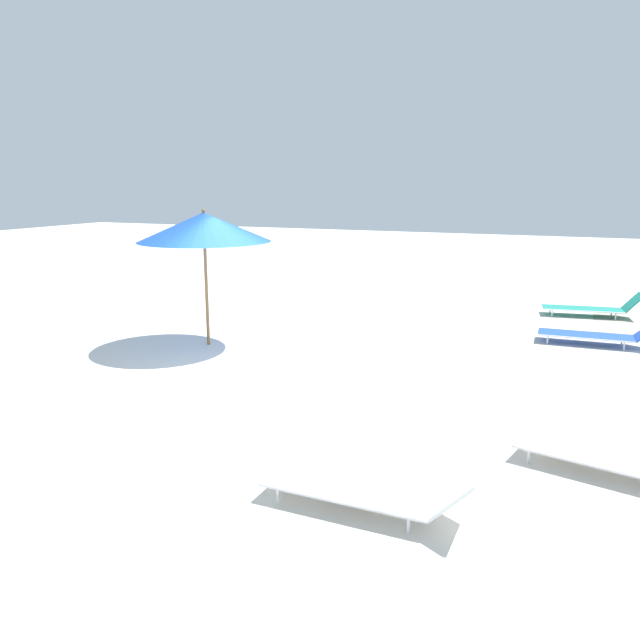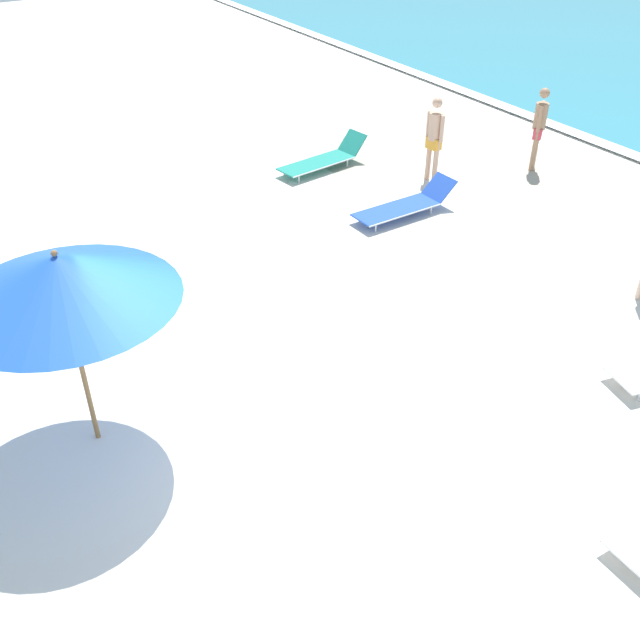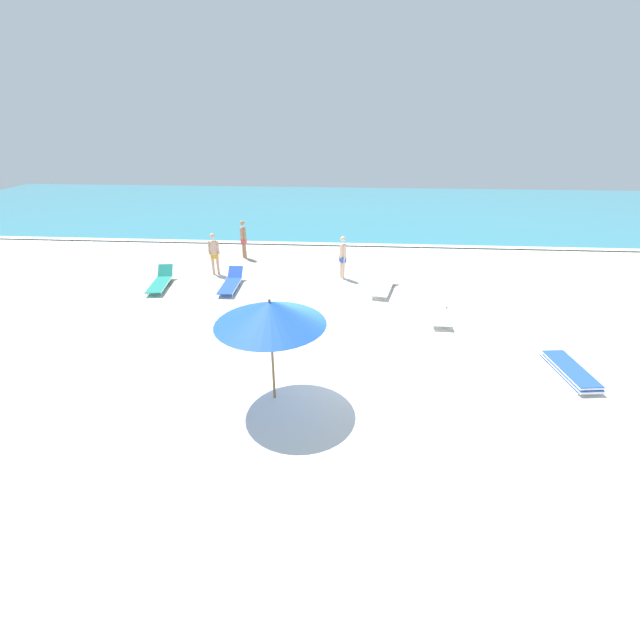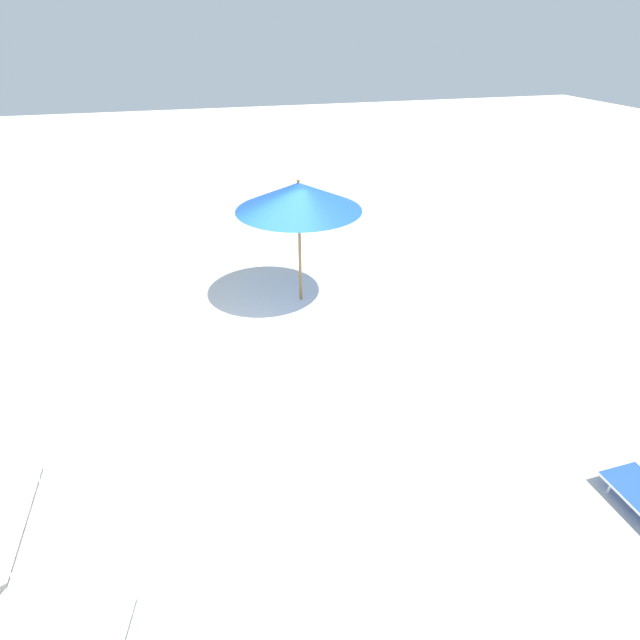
# 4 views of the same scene
# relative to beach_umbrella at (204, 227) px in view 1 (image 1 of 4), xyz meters

# --- Properties ---
(ground_plane) EXTENTS (60.00, 60.00, 0.16)m
(ground_plane) POSITION_rel_beach_umbrella_xyz_m (1.11, 1.47, -2.34)
(ground_plane) COLOR silver
(beach_umbrella) EXTENTS (2.51, 2.51, 2.60)m
(beach_umbrella) POSITION_rel_beach_umbrella_xyz_m (0.00, 0.00, 0.00)
(beach_umbrella) COLOR olive
(beach_umbrella) RESTS_ON ground_plane
(sun_lounger_under_umbrella) EXTENTS (0.68, 2.17, 0.55)m
(sun_lounger_under_umbrella) POSITION_rel_beach_umbrella_xyz_m (-2.89, 6.96, -2.04)
(sun_lounger_under_umbrella) COLOR blue
(sun_lounger_under_umbrella) RESTS_ON ground_plane
(sun_lounger_beside_umbrella) EXTENTS (1.05, 2.10, 0.59)m
(sun_lounger_beside_umbrella) POSITION_rel_beach_umbrella_xyz_m (3.03, 7.08, -2.04)
(sun_lounger_beside_umbrella) COLOR white
(sun_lounger_beside_umbrella) RESTS_ON ground_plane
(sun_lounger_near_water_left) EXTENTS (0.89, 2.19, 0.60)m
(sun_lounger_near_water_left) POSITION_rel_beach_umbrella_xyz_m (-5.69, 6.89, -2.04)
(sun_lounger_near_water_left) COLOR #1E8475
(sun_lounger_near_water_left) RESTS_ON ground_plane
(sun_lounger_near_water_right) EXTENTS (0.67, 2.11, 0.58)m
(sun_lounger_near_water_right) POSITION_rel_beach_umbrella_xyz_m (4.73, 4.88, -2.04)
(sun_lounger_near_water_right) COLOR white
(sun_lounger_near_water_right) RESTS_ON ground_plane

